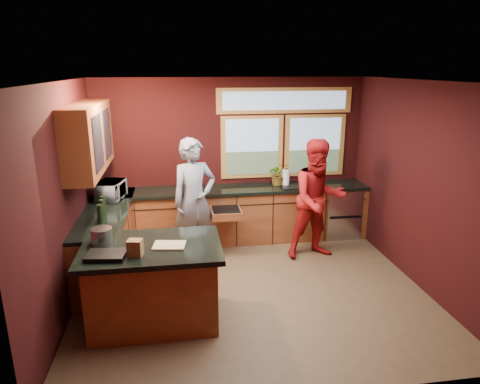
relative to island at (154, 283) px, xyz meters
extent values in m
plane|color=brown|center=(1.24, 0.55, -0.48)|extent=(4.50, 4.50, 0.00)
cube|color=black|center=(1.24, 2.55, 0.87)|extent=(4.50, 0.02, 2.70)
cube|color=black|center=(1.24, -1.45, 0.87)|extent=(4.50, 0.02, 2.70)
cube|color=black|center=(-1.01, 0.55, 0.87)|extent=(0.02, 4.00, 2.70)
cube|color=black|center=(3.49, 0.55, 0.87)|extent=(0.02, 4.00, 2.70)
cube|color=silver|center=(1.24, 0.55, 2.22)|extent=(4.50, 4.00, 0.02)
cube|color=#768CA3|center=(1.59, 2.53, 1.07)|extent=(1.06, 0.02, 1.06)
cube|color=#768CA3|center=(2.69, 2.53, 1.07)|extent=(1.06, 0.02, 1.06)
cube|color=#AF7732|center=(2.14, 2.53, 1.84)|extent=(2.30, 0.02, 0.42)
cube|color=#622F17|center=(-0.83, 1.40, 1.47)|extent=(0.36, 1.80, 0.90)
cube|color=#622F17|center=(1.24, 2.25, -0.04)|extent=(4.50, 0.60, 0.88)
cube|color=black|center=(1.24, 2.24, 0.43)|extent=(4.50, 0.64, 0.05)
cube|color=#B7B7BC|center=(3.09, 2.23, -0.05)|extent=(0.60, 0.58, 0.85)
cube|color=black|center=(2.34, 2.21, 0.43)|extent=(0.66, 0.46, 0.05)
cube|color=#622F17|center=(-0.71, 1.40, -0.04)|extent=(0.60, 2.30, 0.88)
cube|color=black|center=(-0.70, 1.40, 0.43)|extent=(0.64, 2.30, 0.05)
cube|color=#622F17|center=(0.00, 0.00, -0.04)|extent=(1.40, 0.90, 0.88)
cube|color=black|center=(0.00, 0.00, 0.44)|extent=(1.55, 1.05, 0.06)
imported|color=slate|center=(0.56, 1.61, 0.46)|extent=(0.80, 0.66, 1.88)
imported|color=#9E1212|center=(2.42, 1.43, 0.45)|extent=(0.97, 0.79, 1.85)
imported|color=#999999|center=(-0.68, 1.89, 0.59)|extent=(0.44, 0.57, 0.28)
imported|color=#999999|center=(2.01, 2.30, 0.64)|extent=(0.35, 0.30, 0.39)
cylinder|color=white|center=(2.12, 2.25, 0.59)|extent=(0.12, 0.12, 0.28)
cube|color=tan|center=(0.20, -0.05, 0.48)|extent=(0.38, 0.30, 0.02)
cylinder|color=#B6B7BB|center=(-0.55, 0.15, 0.56)|extent=(0.24, 0.24, 0.18)
cube|color=brown|center=(-0.15, -0.25, 0.56)|extent=(0.17, 0.15, 0.18)
cube|color=black|center=(-0.45, -0.25, 0.49)|extent=(0.43, 0.33, 0.05)
camera|label=1|loc=(0.32, -4.50, 2.39)|focal=32.00mm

